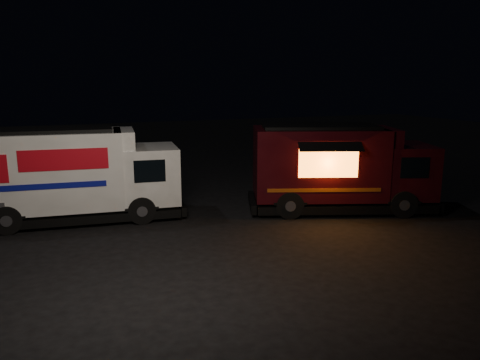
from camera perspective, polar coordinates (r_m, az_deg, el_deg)
name	(u,v)px	position (r m, az deg, el deg)	size (l,w,h in m)	color
ground	(213,237)	(14.09, -3.30, -6.99)	(80.00, 80.00, 0.00)	black
white_truck	(79,174)	(16.36, -19.08, 0.66)	(6.83, 2.33, 3.10)	white
red_truck	(342,168)	(17.07, 12.34, 1.47)	(6.61, 2.43, 3.08)	#32090D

